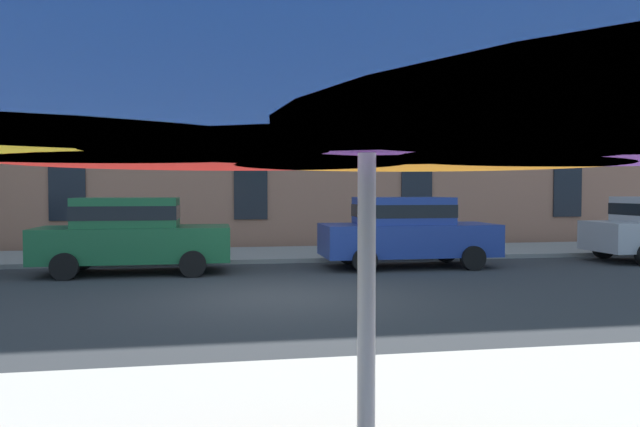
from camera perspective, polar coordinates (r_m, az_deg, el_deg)
The scene contains 6 objects.
ground_plane at distance 11.13m, azimuth -3.78°, elevation -7.89°, with size 120.00×120.00×0.00m, color #2D3033.
sidewalk_far at distance 17.84m, azimuth -6.16°, elevation -3.90°, with size 56.00×3.60×0.12m, color gray.
apartment_building at distance 26.61m, azimuth -7.46°, elevation 15.32°, with size 40.06×12.08×16.00m.
sedan_green at distance 14.75m, azimuth -17.40°, elevation -1.79°, with size 4.40×1.98×1.78m.
sedan_blue at distance 15.40m, azimuth 8.19°, elevation -1.55°, with size 4.40×1.98×1.78m.
patio_umbrella at distance 1.99m, azimuth 4.49°, elevation 11.70°, with size 3.98×3.70×2.55m.
Camera 1 is at (-1.19, -10.90, 1.95)m, focal length 33.69 mm.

